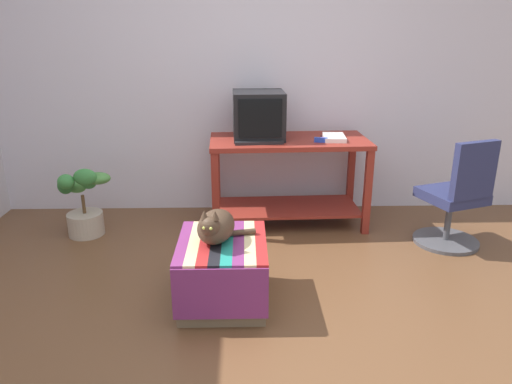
# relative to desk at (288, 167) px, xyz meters

# --- Properties ---
(ground_plane) EXTENTS (14.00, 14.00, 0.00)m
(ground_plane) POSITION_rel_desk_xyz_m (-0.32, -1.60, -0.53)
(ground_plane) COLOR brown
(back_wall) EXTENTS (8.00, 0.10, 2.60)m
(back_wall) POSITION_rel_desk_xyz_m (-0.32, 0.45, 0.77)
(back_wall) COLOR silver
(back_wall) RESTS_ON ground_plane
(desk) EXTENTS (1.37, 0.69, 0.77)m
(desk) POSITION_rel_desk_xyz_m (0.00, 0.00, 0.00)
(desk) COLOR maroon
(desk) RESTS_ON ground_plane
(tv_monitor) EXTENTS (0.45, 0.45, 0.40)m
(tv_monitor) POSITION_rel_desk_xyz_m (-0.26, 0.04, 0.44)
(tv_monitor) COLOR black
(tv_monitor) RESTS_ON desk
(keyboard) EXTENTS (0.41, 0.18, 0.02)m
(keyboard) POSITION_rel_desk_xyz_m (-0.27, -0.15, 0.26)
(keyboard) COLOR black
(keyboard) RESTS_ON desk
(book) EXTENTS (0.20, 0.30, 0.04)m
(book) POSITION_rel_desk_xyz_m (0.38, -0.03, 0.27)
(book) COLOR white
(book) RESTS_ON desk
(ottoman_with_blanket) EXTENTS (0.55, 0.67, 0.42)m
(ottoman_with_blanket) POSITION_rel_desk_xyz_m (-0.53, -1.31, -0.32)
(ottoman_with_blanket) COLOR #7A664C
(ottoman_with_blanket) RESTS_ON ground_plane
(cat) EXTENTS (0.39, 0.38, 0.25)m
(cat) POSITION_rel_desk_xyz_m (-0.56, -1.32, -0.00)
(cat) COLOR #473323
(cat) RESTS_ON ottoman_with_blanket
(potted_plant) EXTENTS (0.44, 0.30, 0.61)m
(potted_plant) POSITION_rel_desk_xyz_m (-1.74, -0.23, -0.27)
(potted_plant) COLOR #B7A893
(potted_plant) RESTS_ON ground_plane
(office_chair) EXTENTS (0.54, 0.54, 0.89)m
(office_chair) POSITION_rel_desk_xyz_m (1.29, -0.52, -0.14)
(office_chair) COLOR #4C4C51
(office_chair) RESTS_ON ground_plane
(stapler) EXTENTS (0.11, 0.06, 0.04)m
(stapler) POSITION_rel_desk_xyz_m (0.25, -0.14, 0.27)
(stapler) COLOR #2342B7
(stapler) RESTS_ON desk
(pen) EXTENTS (0.14, 0.01, 0.01)m
(pen) POSITION_rel_desk_xyz_m (0.35, 0.09, 0.25)
(pen) COLOR black
(pen) RESTS_ON desk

